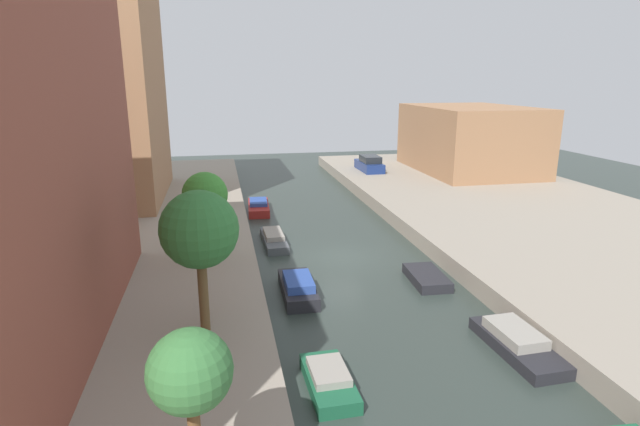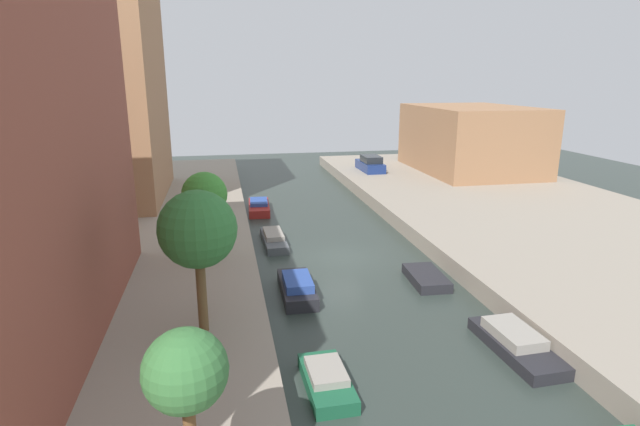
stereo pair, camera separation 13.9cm
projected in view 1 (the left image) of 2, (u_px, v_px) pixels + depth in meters
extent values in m
plane|color=#2D3833|center=(341.00, 258.00, 29.22)|extent=(84.00, 84.00, 0.00)
cube|color=gray|center=(62.00, 268.00, 26.24)|extent=(20.00, 64.00, 1.00)
cube|color=gray|center=(571.00, 234.00, 31.94)|extent=(20.00, 64.00, 1.00)
cube|color=#9E704C|center=(85.00, 69.00, 36.95)|extent=(10.00, 13.58, 19.34)
cube|color=#9E704C|center=(470.00, 139.00, 50.30)|extent=(10.00, 14.12, 6.38)
sphere|color=#356E37|center=(190.00, 371.00, 10.48)|extent=(1.82, 1.82, 1.82)
cylinder|color=brown|center=(203.00, 294.00, 18.35)|extent=(0.36, 0.36, 2.95)
sphere|color=#307235|center=(199.00, 229.00, 17.71)|extent=(2.80, 2.80, 2.80)
cylinder|color=brown|center=(207.00, 233.00, 26.19)|extent=(0.23, 0.23, 2.52)
sphere|color=#3B8B31|center=(205.00, 195.00, 25.65)|extent=(2.32, 2.32, 2.32)
cube|color=navy|center=(369.00, 166.00, 50.87)|extent=(1.92, 4.59, 0.89)
cube|color=#1E2328|center=(370.00, 159.00, 50.34)|extent=(1.68, 2.53, 0.66)
cube|color=#195638|center=(329.00, 382.00, 16.85)|extent=(1.49, 3.24, 0.48)
cube|color=gray|center=(329.00, 371.00, 16.83)|extent=(1.25, 1.79, 0.26)
cube|color=#232328|center=(298.00, 289.00, 24.11)|extent=(1.56, 4.08, 0.61)
cube|color=#2D4C9E|center=(299.00, 282.00, 23.71)|extent=(1.31, 2.25, 0.40)
cube|color=#4C5156|center=(274.00, 240.00, 31.54)|extent=(1.37, 4.56, 0.48)
cube|color=gray|center=(274.00, 234.00, 31.57)|extent=(1.14, 2.52, 0.29)
cube|color=maroon|center=(259.00, 208.00, 39.13)|extent=(1.80, 4.42, 0.61)
cube|color=#2D4C9E|center=(258.00, 202.00, 39.18)|extent=(1.46, 2.46, 0.26)
cube|color=#232328|center=(518.00, 346.00, 19.12)|extent=(1.80, 4.43, 0.47)
cube|color=gray|center=(515.00, 333.00, 19.25)|extent=(1.48, 2.46, 0.40)
cube|color=#232328|center=(427.00, 278.00, 25.65)|extent=(1.77, 3.21, 0.49)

